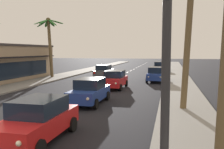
# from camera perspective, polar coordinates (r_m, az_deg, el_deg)

# --- Properties ---
(sidewalk_right) EXTENTS (3.20, 110.00, 0.14)m
(sidewalk_right) POSITION_cam_1_polar(r_m,az_deg,el_deg) (25.91, 15.10, -2.46)
(sidewalk_right) COLOR gray
(sidewalk_right) RESTS_ON ground
(sidewalk_left) EXTENTS (3.20, 110.00, 0.14)m
(sidewalk_left) POSITION_cam_1_polar(r_m,az_deg,el_deg) (29.74, -16.52, -1.51)
(sidewalk_left) COLOR gray
(sidewalk_left) RESTS_ON ground
(lane_markings) EXTENTS (4.28, 89.07, 0.01)m
(lane_markings) POSITION_cam_1_polar(r_m,az_deg,el_deg) (27.32, -0.64, -2.02)
(lane_markings) COLOR silver
(lane_markings) RESTS_ON ground
(sedan_lead_at_stop_bar) EXTENTS (1.95, 4.45, 1.68)m
(sedan_lead_at_stop_bar) POSITION_cam_1_polar(r_m,az_deg,el_deg) (10.35, -16.47, -9.77)
(sedan_lead_at_stop_bar) COLOR red
(sedan_lead_at_stop_bar) RESTS_ON ground
(sedan_third_in_queue) EXTENTS (1.97, 4.46, 1.68)m
(sedan_third_in_queue) POSITION_cam_1_polar(r_m,az_deg,el_deg) (16.86, -5.08, -3.74)
(sedan_third_in_queue) COLOR navy
(sedan_third_in_queue) RESTS_ON ground
(sedan_fifth_in_queue) EXTENTS (1.99, 4.47, 1.68)m
(sedan_fifth_in_queue) POSITION_cam_1_polar(r_m,az_deg,el_deg) (23.66, 0.59, -1.09)
(sedan_fifth_in_queue) COLOR red
(sedan_fifth_in_queue) RESTS_ON ground
(sedan_oncoming_far) EXTENTS (1.99, 4.47, 1.68)m
(sedan_oncoming_far) POSITION_cam_1_polar(r_m,az_deg,el_deg) (33.21, -1.84, 0.77)
(sedan_oncoming_far) COLOR #4C515B
(sedan_oncoming_far) RESTS_ON ground
(sedan_parked_nearest_kerb) EXTENTS (1.95, 4.45, 1.68)m
(sedan_parked_nearest_kerb) POSITION_cam_1_polar(r_m,az_deg,el_deg) (43.55, 10.70, 1.77)
(sedan_parked_nearest_kerb) COLOR black
(sedan_parked_nearest_kerb) RESTS_ON ground
(sedan_parked_mid_kerb) EXTENTS (1.96, 4.46, 1.68)m
(sedan_parked_mid_kerb) POSITION_cam_1_polar(r_m,az_deg,el_deg) (29.15, 9.88, 0.05)
(sedan_parked_mid_kerb) COLOR navy
(sedan_parked_mid_kerb) RESTS_ON ground
(palm_left_third) EXTENTS (3.93, 3.94, 7.81)m
(palm_left_third) POSITION_cam_1_polar(r_m,az_deg,el_deg) (33.97, -14.01, 8.53)
(palm_left_third) COLOR brown
(palm_left_third) RESTS_ON ground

